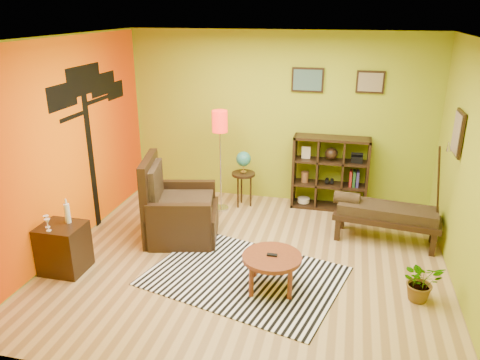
% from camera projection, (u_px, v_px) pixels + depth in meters
% --- Properties ---
extents(ground, '(5.00, 5.00, 0.00)m').
position_uv_depth(ground, '(248.00, 262.00, 6.10)').
color(ground, tan).
rests_on(ground, ground).
extents(room_shell, '(5.04, 4.54, 2.82)m').
position_uv_depth(room_shell, '(242.00, 127.00, 5.51)').
color(room_shell, '#96A81D').
rests_on(room_shell, ground).
extents(zebra_rug, '(2.61, 2.14, 0.01)m').
position_uv_depth(zebra_rug, '(244.00, 276.00, 5.77)').
color(zebra_rug, white).
rests_on(zebra_rug, ground).
extents(coffee_table, '(0.70, 0.70, 0.45)m').
position_uv_depth(coffee_table, '(272.00, 260.00, 5.42)').
color(coffee_table, maroon).
rests_on(coffee_table, ground).
extents(armchair, '(1.17, 1.16, 1.19)m').
position_uv_depth(armchair, '(177.00, 213.00, 6.66)').
color(armchair, black).
rests_on(armchair, ground).
extents(side_cabinet, '(0.52, 0.48, 0.93)m').
position_uv_depth(side_cabinet, '(64.00, 248.00, 5.81)').
color(side_cabinet, black).
rests_on(side_cabinet, ground).
extents(floor_lamp, '(0.25, 0.25, 1.64)m').
position_uv_depth(floor_lamp, '(220.00, 131.00, 7.23)').
color(floor_lamp, silver).
rests_on(floor_lamp, ground).
extents(globe_table, '(0.38, 0.38, 0.94)m').
position_uv_depth(globe_table, '(243.00, 165.00, 7.58)').
color(globe_table, black).
rests_on(globe_table, ground).
extents(cube_shelf, '(1.20, 0.35, 1.20)m').
position_uv_depth(cube_shelf, '(331.00, 173.00, 7.55)').
color(cube_shelf, black).
rests_on(cube_shelf, ground).
extents(bench, '(1.49, 0.69, 0.66)m').
position_uv_depth(bench, '(384.00, 213.00, 6.52)').
color(bench, black).
rests_on(bench, ground).
extents(potted_plant, '(0.55, 0.59, 0.37)m').
position_uv_depth(potted_plant, '(421.00, 285.00, 5.26)').
color(potted_plant, '#26661E').
rests_on(potted_plant, ground).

